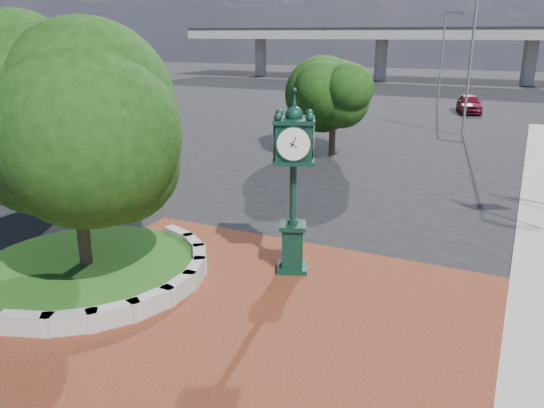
{
  "coord_description": "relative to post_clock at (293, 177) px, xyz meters",
  "views": [
    {
      "loc": [
        5.86,
        -10.24,
        6.66
      ],
      "look_at": [
        0.18,
        1.5,
        2.45
      ],
      "focal_mm": 35.0,
      "sensor_mm": 36.0,
      "label": 1
    }
  ],
  "objects": [
    {
      "name": "street_lamp_near",
      "position": [
        1.98,
        24.81,
        2.62
      ],
      "size": [
        2.04,
        0.82,
        9.35
      ],
      "color": "slate",
      "rests_on": "ground"
    },
    {
      "name": "post_clock",
      "position": [
        0.0,
        0.0,
        0.0
      ],
      "size": [
        1.35,
        1.35,
        5.2
      ],
      "color": "black",
      "rests_on": "ground"
    },
    {
      "name": "tree_planter",
      "position": [
        -5.18,
        -2.87,
        0.87
      ],
      "size": [
        5.2,
        5.2,
        6.33
      ],
      "color": "#38281C",
      "rests_on": "ground"
    },
    {
      "name": "street_lamp_far",
      "position": [
        -2.0,
        38.87,
        2.12
      ],
      "size": [
        1.85,
        0.77,
        8.49
      ],
      "color": "slate",
      "rests_on": "ground"
    },
    {
      "name": "parked_car",
      "position": [
        0.84,
        36.72,
        -2.05
      ],
      "size": [
        2.84,
        5.01,
        1.61
      ],
      "primitive_type": "imported",
      "rotation": [
        0.0,
        0.0,
        0.21
      ],
      "color": "maroon",
      "rests_on": "ground"
    },
    {
      "name": "tree_northwest",
      "position": [
        -13.18,
        2.13,
        1.27
      ],
      "size": [
        5.6,
        5.6,
        6.93
      ],
      "color": "#38281C",
      "rests_on": "ground"
    },
    {
      "name": "planter_wall",
      "position": [
        -2.89,
        -2.87,
        -2.59
      ],
      "size": [
        2.96,
        6.77,
        0.54
      ],
      "color": "#9E9B93",
      "rests_on": "ground"
    },
    {
      "name": "grass_bed",
      "position": [
        -5.18,
        -2.87,
        -2.66
      ],
      "size": [
        6.1,
        6.1,
        0.4
      ],
      "primitive_type": "cylinder",
      "color": "#174012",
      "rests_on": "ground"
    },
    {
      "name": "overpass",
      "position": [
        -0.4,
        67.13,
        3.68
      ],
      "size": [
        90.0,
        12.0,
        7.5
      ],
      "color": "#9E9B93",
      "rests_on": "ground"
    },
    {
      "name": "ground",
      "position": [
        -0.18,
        -2.87,
        -2.86
      ],
      "size": [
        200.0,
        200.0,
        0.0
      ],
      "primitive_type": "plane",
      "color": "black",
      "rests_on": "ground"
    },
    {
      "name": "tree_street",
      "position": [
        -4.18,
        15.13,
        0.38
      ],
      "size": [
        4.4,
        4.4,
        5.45
      ],
      "color": "#38281C",
      "rests_on": "ground"
    },
    {
      "name": "plaza",
      "position": [
        -0.18,
        -3.87,
        -2.84
      ],
      "size": [
        12.0,
        12.0,
        0.04
      ],
      "primitive_type": "cube",
      "color": "maroon",
      "rests_on": "ground"
    }
  ]
}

